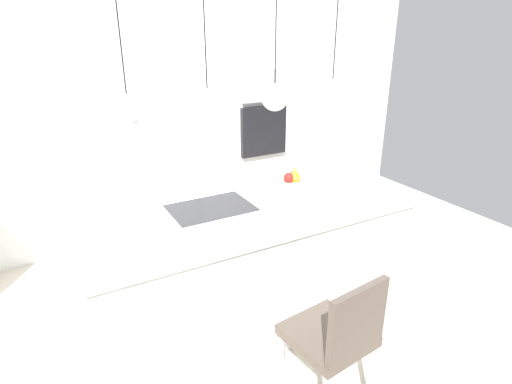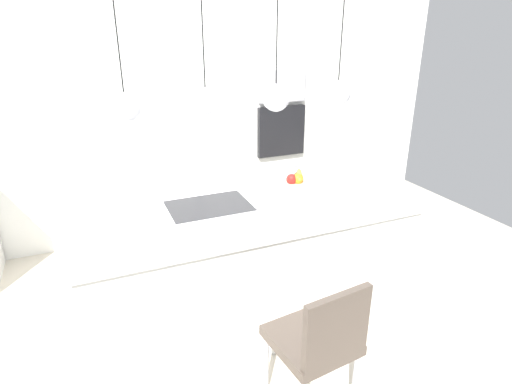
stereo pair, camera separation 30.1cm
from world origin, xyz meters
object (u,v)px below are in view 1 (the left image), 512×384
object	(u,v)px
oven	(263,131)
chair_near	(336,335)
microwave	(264,86)
fruit_bowl	(292,182)

from	to	relation	value
oven	chair_near	xyz separation A→B (m)	(-1.04, -2.62, -0.50)
oven	chair_near	size ratio (longest dim) A/B	0.63
microwave	oven	xyz separation A→B (m)	(0.00, 0.00, -0.50)
chair_near	microwave	bearing A→B (deg)	68.25
microwave	fruit_bowl	bearing A→B (deg)	-112.27
chair_near	oven	bearing A→B (deg)	68.25
microwave	chair_near	distance (m)	2.99
fruit_bowl	chair_near	xyz separation A→B (m)	(-0.42, -1.08, -0.48)
fruit_bowl	oven	world-z (taller)	oven
microwave	oven	distance (m)	0.50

